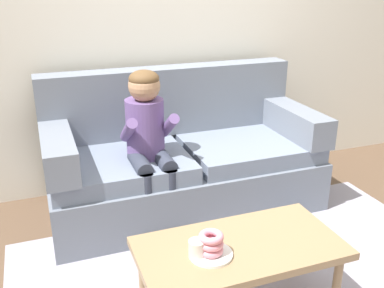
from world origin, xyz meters
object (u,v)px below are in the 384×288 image
mug (197,249)px  coffee_table (240,253)px  couch (182,161)px  donut (211,250)px  person_child (148,136)px  toy_controller (310,236)px

mug → coffee_table: bearing=5.4°
couch → donut: bearing=-102.9°
coffee_table → mug: (-0.24, -0.02, 0.09)m
person_child → toy_controller: size_ratio=4.87×
toy_controller → person_child: bearing=-177.7°
person_child → donut: size_ratio=9.18×
person_child → toy_controller: (0.95, -0.57, -0.65)m
person_child → donut: 1.08m
toy_controller → donut: bearing=-119.3°
person_child → mug: size_ratio=12.24×
mug → toy_controller: bearing=25.6°
donut → mug: bearing=172.5°
person_child → mug: 1.07m
coffee_table → mug: 0.25m
couch → mug: couch is taller
coffee_table → toy_controller: size_ratio=4.52×
couch → donut: 1.31m
coffee_table → toy_controller: coffee_table is taller
donut → toy_controller: donut is taller
coffee_table → donut: (-0.17, -0.03, 0.08)m
toy_controller → couch: bearing=162.6°
person_child → couch: bearing=35.0°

